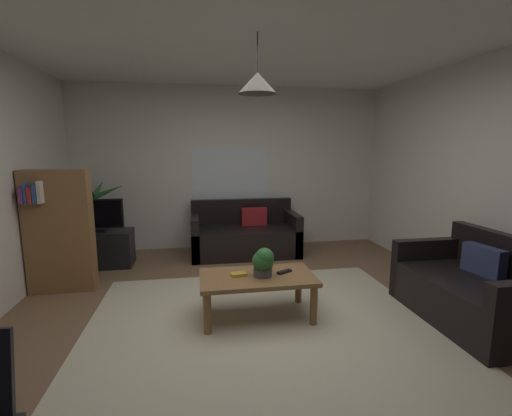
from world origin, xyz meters
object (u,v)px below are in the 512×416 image
object	(u,v)px
tv_stand	(99,249)
couch_under_window	(245,236)
potted_palm_corner	(93,221)
bookshelf_corner	(59,230)
couch_right_side	(474,293)
pendant_lamp	(257,83)
coffee_table	(257,282)
remote_on_table_0	(284,272)
tv	(96,215)
potted_plant_on_table	(264,261)
book_on_table_0	(239,274)

from	to	relation	value
tv_stand	couch_under_window	bearing A→B (deg)	7.24
potted_palm_corner	bookshelf_corner	size ratio (longest dim) A/B	0.88
couch_right_side	pendant_lamp	size ratio (longest dim) A/B	2.70
coffee_table	bookshelf_corner	xyz separation A→B (m)	(-2.10, 1.02, 0.36)
tv_stand	potted_palm_corner	bearing A→B (deg)	111.17
potted_palm_corner	bookshelf_corner	xyz separation A→B (m)	(-0.01, -1.30, 0.16)
coffee_table	remote_on_table_0	xyz separation A→B (m)	(0.28, 0.03, 0.08)
tv_stand	tv	bearing A→B (deg)	-90.00
pendant_lamp	potted_plant_on_table	bearing A→B (deg)	-32.63
potted_plant_on_table	bookshelf_corner	world-z (taller)	bookshelf_corner
couch_under_window	bookshelf_corner	distance (m)	2.56
tv_stand	bookshelf_corner	size ratio (longest dim) A/B	0.64
book_on_table_0	pendant_lamp	world-z (taller)	pendant_lamp
couch_right_side	pendant_lamp	distance (m)	2.82
couch_under_window	coffee_table	world-z (taller)	couch_under_window
couch_under_window	tv	size ratio (longest dim) A/B	2.28
book_on_table_0	remote_on_table_0	distance (m)	0.45
couch_under_window	coffee_table	xyz separation A→B (m)	(-0.17, -2.12, 0.08)
tv	pendant_lamp	world-z (taller)	pendant_lamp
book_on_table_0	tv_stand	world-z (taller)	tv_stand
tv_stand	potted_plant_on_table	bearing A→B (deg)	-43.85
couch_right_side	bookshelf_corner	world-z (taller)	bookshelf_corner
book_on_table_0	potted_palm_corner	xyz separation A→B (m)	(-1.92, 2.30, 0.11)
remote_on_table_0	potted_palm_corner	distance (m)	3.30
book_on_table_0	potted_plant_on_table	bearing A→B (deg)	-12.98
coffee_table	pendant_lamp	size ratio (longest dim) A/B	2.14
coffee_table	tv	distance (m)	2.68
bookshelf_corner	pendant_lamp	size ratio (longest dim) A/B	2.73
potted_palm_corner	pendant_lamp	xyz separation A→B (m)	(2.10, -2.32, 1.64)
bookshelf_corner	pendant_lamp	distance (m)	2.77
couch_under_window	tv_stand	xyz separation A→B (m)	(-2.09, -0.27, -0.02)
couch_under_window	tv	world-z (taller)	tv
couch_under_window	book_on_table_0	size ratio (longest dim) A/B	10.97
remote_on_table_0	potted_plant_on_table	bearing A→B (deg)	78.15
couch_right_side	couch_under_window	bearing A→B (deg)	-143.98
couch_right_side	book_on_table_0	distance (m)	2.25
potted_palm_corner	tv_stand	bearing A→B (deg)	-68.83
remote_on_table_0	potted_palm_corner	bearing A→B (deg)	18.08
remote_on_table_0	couch_under_window	bearing A→B (deg)	-25.04
tv_stand	pendant_lamp	bearing A→B (deg)	-44.11
tv	potted_palm_corner	world-z (taller)	potted_palm_corner
book_on_table_0	potted_palm_corner	world-z (taller)	potted_palm_corner
potted_plant_on_table	pendant_lamp	distance (m)	1.63
potted_plant_on_table	bookshelf_corner	size ratio (longest dim) A/B	0.20
book_on_table_0	tv	bearing A→B (deg)	133.72
coffee_table	bookshelf_corner	world-z (taller)	bookshelf_corner
tv	couch_under_window	bearing A→B (deg)	7.82
couch_right_side	potted_palm_corner	xyz separation A→B (m)	(-4.12, 2.74, 0.28)
coffee_table	tv_stand	size ratio (longest dim) A/B	1.22
couch_under_window	potted_plant_on_table	size ratio (longest dim) A/B	5.78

